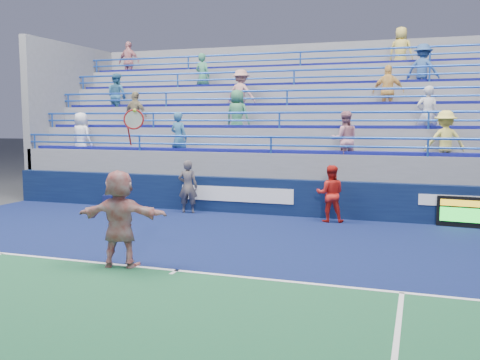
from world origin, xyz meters
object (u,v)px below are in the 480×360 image
(serve_speed_board, at_px, (461,212))
(judge_chair, at_px, (110,200))
(tennis_player, at_px, (120,218))
(ball_girl, at_px, (330,194))
(line_judge, at_px, (188,187))

(serve_speed_board, distance_m, judge_chair, 10.82)
(judge_chair, distance_m, tennis_player, 7.68)
(serve_speed_board, bearing_deg, tennis_player, -136.16)
(serve_speed_board, xyz_separation_m, tennis_player, (-6.55, -6.29, 0.54))
(tennis_player, relative_size, ball_girl, 1.91)
(serve_speed_board, relative_size, line_judge, 0.74)
(serve_speed_board, distance_m, ball_girl, 3.47)
(judge_chair, distance_m, ball_girl, 7.42)
(line_judge, distance_m, ball_girl, 4.39)
(judge_chair, distance_m, line_judge, 3.08)
(judge_chair, bearing_deg, ball_girl, -3.12)
(serve_speed_board, xyz_separation_m, judge_chair, (-10.81, 0.05, -0.19))
(serve_speed_board, xyz_separation_m, line_judge, (-7.82, -0.29, 0.40))
(line_judge, bearing_deg, ball_girl, 168.59)
(line_judge, xyz_separation_m, ball_girl, (4.39, -0.06, -0.02))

